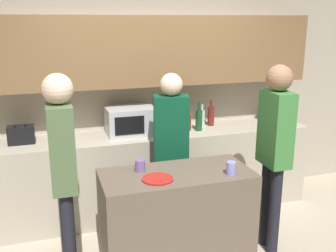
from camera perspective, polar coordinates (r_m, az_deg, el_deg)
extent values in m
cube|color=#B2A893|center=(4.61, -3.27, 5.13)|extent=(6.40, 0.08, 2.70)
cube|color=olive|center=(4.35, -2.72, 10.85)|extent=(3.74, 0.32, 0.75)
cube|color=#B7AD99|center=(4.52, -2.02, -6.69)|extent=(3.60, 0.62, 0.94)
cube|color=brown|center=(3.58, 1.22, -13.37)|extent=(1.31, 0.61, 0.89)
cube|color=#B7BABC|center=(4.30, -5.46, 0.77)|extent=(0.52, 0.38, 0.30)
cube|color=black|center=(4.11, -5.58, 0.07)|extent=(0.31, 0.01, 0.19)
cube|color=black|center=(4.25, -20.54, -1.20)|extent=(0.26, 0.16, 0.18)
cube|color=black|center=(4.23, -21.33, -0.05)|extent=(0.02, 0.11, 0.01)
cube|color=black|center=(4.22, -19.98, 0.06)|extent=(0.02, 0.11, 0.01)
cylinder|color=silver|center=(4.96, 14.35, 1.11)|extent=(0.14, 0.14, 0.10)
cylinder|color=#38662D|center=(4.93, 14.46, 2.69)|extent=(0.01, 0.01, 0.18)
sphere|color=#B25199|center=(4.90, 14.57, 4.28)|extent=(0.13, 0.13, 0.13)
cylinder|color=silver|center=(4.50, 1.24, 0.97)|extent=(0.07, 0.07, 0.22)
cylinder|color=silver|center=(4.46, 1.25, 2.91)|extent=(0.02, 0.02, 0.09)
cylinder|color=maroon|center=(4.45, 2.92, 0.46)|extent=(0.07, 0.07, 0.17)
cylinder|color=maroon|center=(4.42, 2.94, 1.96)|extent=(0.02, 0.02, 0.07)
cylinder|color=#194723|center=(4.44, 4.51, 0.81)|extent=(0.08, 0.08, 0.23)
cylinder|color=#194723|center=(4.41, 4.55, 2.86)|extent=(0.03, 0.03, 0.09)
cylinder|color=silver|center=(4.63, 4.94, 1.10)|extent=(0.07, 0.07, 0.19)
cylinder|color=silver|center=(4.60, 4.98, 2.67)|extent=(0.02, 0.02, 0.07)
cylinder|color=maroon|center=(4.67, 6.24, 1.40)|extent=(0.08, 0.08, 0.22)
cylinder|color=maroon|center=(4.64, 6.29, 3.24)|extent=(0.03, 0.03, 0.09)
cylinder|color=red|center=(3.25, -1.51, -7.69)|extent=(0.26, 0.26, 0.01)
cylinder|color=#8D8BE6|center=(3.37, 9.13, -6.07)|extent=(0.08, 0.08, 0.11)
cylinder|color=#7C5F9B|center=(3.41, -4.05, -5.76)|extent=(0.09, 0.09, 0.10)
cylinder|color=black|center=(4.12, 1.57, -9.95)|extent=(0.11, 0.11, 0.81)
cylinder|color=black|center=(4.11, -0.69, -10.03)|extent=(0.11, 0.11, 0.81)
cube|color=#0D462C|center=(3.86, 0.46, -0.24)|extent=(0.37, 0.26, 0.64)
sphere|color=beige|center=(3.77, 0.48, 6.06)|extent=(0.22, 0.22, 0.22)
cylinder|color=black|center=(3.88, 15.17, -11.77)|extent=(0.11, 0.11, 0.86)
cylinder|color=black|center=(4.00, 13.98, -10.82)|extent=(0.11, 0.11, 0.86)
cube|color=#3D803C|center=(3.66, 15.37, -0.38)|extent=(0.20, 0.34, 0.68)
sphere|color=#9E7051|center=(3.57, 15.89, 6.73)|extent=(0.23, 0.23, 0.23)
cylinder|color=black|center=(3.52, -14.32, -14.68)|extent=(0.11, 0.11, 0.86)
cylinder|color=black|center=(3.38, -14.17, -16.01)|extent=(0.11, 0.11, 0.86)
cube|color=#526943|center=(3.13, -15.16, -3.05)|extent=(0.19, 0.34, 0.68)
sphere|color=beige|center=(3.02, -15.76, 5.22)|extent=(0.23, 0.23, 0.23)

